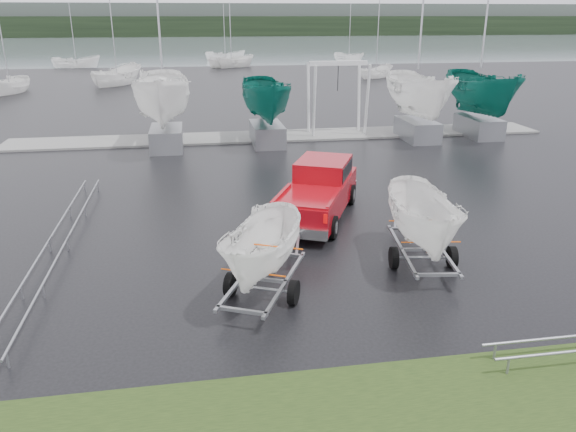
% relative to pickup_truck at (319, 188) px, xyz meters
% --- Properties ---
extents(ground_plane, '(120.00, 120.00, 0.00)m').
position_rel_pickup_truck_xyz_m(ground_plane, '(0.81, 0.19, -0.94)').
color(ground_plane, black).
rests_on(ground_plane, ground).
extents(lake, '(300.00, 300.00, 0.00)m').
position_rel_pickup_truck_xyz_m(lake, '(0.81, 100.19, -0.95)').
color(lake, gray).
rests_on(lake, ground).
extents(grass_verge, '(40.00, 40.00, 0.00)m').
position_rel_pickup_truck_xyz_m(grass_verge, '(0.81, -10.81, -0.94)').
color(grass_verge, black).
rests_on(grass_verge, ground).
extents(dock, '(30.00, 3.00, 0.12)m').
position_rel_pickup_truck_xyz_m(dock, '(0.81, 13.19, -0.89)').
color(dock, gray).
rests_on(dock, ground).
extents(treeline, '(300.00, 8.00, 6.00)m').
position_rel_pickup_truck_xyz_m(treeline, '(0.81, 170.19, 2.06)').
color(treeline, black).
rests_on(treeline, ground).
extents(far_hill, '(300.00, 6.00, 10.00)m').
position_rel_pickup_truck_xyz_m(far_hill, '(0.81, 178.19, 4.06)').
color(far_hill, '#4C5651').
rests_on(far_hill, ground).
extents(pickup_truck, '(3.96, 5.71, 1.81)m').
position_rel_pickup_truck_xyz_m(pickup_truck, '(0.00, 0.00, 0.00)').
color(pickup_truck, '#9B0811').
rests_on(pickup_truck, ground).
extents(trailer_hitched, '(2.59, 3.76, 4.41)m').
position_rel_pickup_truck_xyz_m(trailer_hitched, '(-2.62, -5.62, 1.46)').
color(trailer_hitched, gray).
rests_on(trailer_hitched, ground).
extents(trailer_parked, '(1.88, 3.73, 4.83)m').
position_rel_pickup_truck_xyz_m(trailer_parked, '(1.90, -4.50, 1.68)').
color(trailer_parked, gray).
rests_on(trailer_parked, ground).
extents(boat_hoist, '(3.30, 2.18, 4.12)m').
position_rel_pickup_truck_xyz_m(boat_hoist, '(3.98, 13.19, 1.73)').
color(boat_hoist, silver).
rests_on(boat_hoist, ground).
extents(keelboat_0, '(2.81, 3.20, 10.99)m').
position_rel_pickup_truck_xyz_m(keelboat_0, '(-5.51, 11.19, 3.54)').
color(keelboat_0, gray).
rests_on(keelboat_0, ground).
extents(keelboat_1, '(2.38, 3.20, 7.43)m').
position_rel_pickup_truck_xyz_m(keelboat_1, '(-0.29, 11.39, 2.83)').
color(keelboat_1, gray).
rests_on(keelboat_1, ground).
extents(keelboat_2, '(2.59, 3.20, 10.76)m').
position_rel_pickup_truck_xyz_m(keelboat_2, '(8.04, 11.19, 3.18)').
color(keelboat_2, gray).
rests_on(keelboat_2, ground).
extents(keelboat_3, '(2.57, 3.20, 10.75)m').
position_rel_pickup_truck_xyz_m(keelboat_3, '(11.82, 11.49, 3.15)').
color(keelboat_3, gray).
rests_on(keelboat_3, ground).
extents(mast_rack_0, '(0.56, 6.50, 0.06)m').
position_rel_pickup_truck_xyz_m(mast_rack_0, '(-8.19, 1.19, -0.59)').
color(mast_rack_0, gray).
rests_on(mast_rack_0, ground).
extents(mast_rack_1, '(0.56, 6.50, 0.06)m').
position_rel_pickup_truck_xyz_m(mast_rack_1, '(-8.19, -4.81, -0.59)').
color(mast_rack_1, gray).
rests_on(mast_rack_1, ground).
extents(moored_boat_0, '(2.68, 2.72, 11.02)m').
position_rel_pickup_truck_xyz_m(moored_boat_0, '(-19.88, 35.71, -0.94)').
color(moored_boat_0, white).
rests_on(moored_boat_0, ground).
extents(moored_boat_1, '(3.82, 3.86, 11.78)m').
position_rel_pickup_truck_xyz_m(moored_boat_1, '(-11.31, 40.94, -0.94)').
color(moored_boat_1, white).
rests_on(moored_boat_1, ground).
extents(moored_boat_2, '(2.90, 2.89, 10.70)m').
position_rel_pickup_truck_xyz_m(moored_boat_2, '(15.92, 42.76, -0.93)').
color(moored_boat_2, white).
rests_on(moored_boat_2, ground).
extents(moored_boat_3, '(3.03, 3.06, 11.00)m').
position_rel_pickup_truck_xyz_m(moored_boat_3, '(18.63, 63.66, -0.94)').
color(moored_boat_3, white).
rests_on(moored_boat_3, ground).
extents(moored_boat_4, '(2.57, 2.51, 11.13)m').
position_rel_pickup_truck_xyz_m(moored_boat_4, '(-18.79, 61.18, -0.94)').
color(moored_boat_4, white).
rests_on(moored_boat_4, ground).
extents(moored_boat_5, '(2.86, 2.81, 11.04)m').
position_rel_pickup_truck_xyz_m(moored_boat_5, '(1.12, 69.79, -0.94)').
color(moored_boat_5, white).
rests_on(moored_boat_5, ground).
extents(moored_boat_6, '(3.03, 2.99, 11.15)m').
position_rel_pickup_truck_xyz_m(moored_boat_6, '(1.20, 58.15, -0.94)').
color(moored_boat_6, white).
rests_on(moored_boat_6, ground).
extents(moored_boat_7, '(3.24, 3.25, 11.05)m').
position_rel_pickup_truck_xyz_m(moored_boat_7, '(1.24, 58.31, -0.94)').
color(moored_boat_7, white).
rests_on(moored_boat_7, ground).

